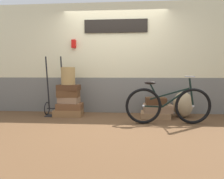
# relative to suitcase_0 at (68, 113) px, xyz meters

# --- Properties ---
(ground) EXTENTS (9.48, 5.20, 0.06)m
(ground) POSITION_rel_suitcase_0_xyz_m (1.05, -0.27, -0.11)
(ground) COLOR brown
(station_building) EXTENTS (7.48, 0.74, 2.69)m
(station_building) POSITION_rel_suitcase_0_xyz_m (1.06, 0.58, 1.27)
(station_building) COLOR slate
(station_building) RESTS_ON ground
(suitcase_0) EXTENTS (0.65, 0.36, 0.15)m
(suitcase_0) POSITION_rel_suitcase_0_xyz_m (0.00, 0.00, 0.00)
(suitcase_0) COLOR olive
(suitcase_0) RESTS_ON ground
(suitcase_1) EXTENTS (0.58, 0.36, 0.15)m
(suitcase_1) POSITION_rel_suitcase_0_xyz_m (0.03, 0.01, 0.15)
(suitcase_1) COLOR brown
(suitcase_1) RESTS_ON suitcase_0
(suitcase_2) EXTENTS (0.48, 0.33, 0.14)m
(suitcase_2) POSITION_rel_suitcase_0_xyz_m (0.01, 0.03, 0.29)
(suitcase_2) COLOR #937051
(suitcase_2) RESTS_ON suitcase_1
(suitcase_3) EXTENTS (0.49, 0.31, 0.16)m
(suitcase_3) POSITION_rel_suitcase_0_xyz_m (0.00, 0.03, 0.45)
(suitcase_3) COLOR brown
(suitcase_3) RESTS_ON suitcase_2
(suitcase_4) EXTENTS (0.51, 0.33, 0.13)m
(suitcase_4) POSITION_rel_suitcase_0_xyz_m (0.01, 0.01, 0.59)
(suitcase_4) COLOR #4C2D19
(suitcase_4) RESTS_ON suitcase_3
(suitcase_5) EXTENTS (0.66, 0.47, 0.13)m
(suitcase_5) POSITION_rel_suitcase_0_xyz_m (1.97, -0.00, -0.01)
(suitcase_5) COLOR #9E754C
(suitcase_5) RESTS_ON ground
(suitcase_6) EXTENTS (0.62, 0.43, 0.17)m
(suitcase_6) POSITION_rel_suitcase_0_xyz_m (2.03, 0.02, 0.14)
(suitcase_6) COLOR #937051
(suitcase_6) RESTS_ON suitcase_5
(suitcase_7) EXTENTS (0.44, 0.30, 0.16)m
(suitcase_7) POSITION_rel_suitcase_0_xyz_m (1.98, -0.01, 0.30)
(suitcase_7) COLOR #4C2D19
(suitcase_7) RESTS_ON suitcase_6
(wicker_basket) EXTENTS (0.32, 0.32, 0.40)m
(wicker_basket) POSITION_rel_suitcase_0_xyz_m (0.00, 0.02, 0.85)
(wicker_basket) COLOR #A8844C
(wicker_basket) RESTS_ON suitcase_4
(luggage_trolley) EXTENTS (0.44, 0.37, 1.37)m
(luggage_trolley) POSITION_rel_suitcase_0_xyz_m (-0.34, 0.07, 0.23)
(luggage_trolley) COLOR black
(luggage_trolley) RESTS_ON ground
(burlap_sack) EXTENTS (0.44, 0.37, 0.57)m
(burlap_sack) POSITION_rel_suitcase_0_xyz_m (2.61, 0.10, 0.21)
(burlap_sack) COLOR tan
(burlap_sack) RESTS_ON ground
(bicycle) EXTENTS (1.67, 0.46, 0.94)m
(bicycle) POSITION_rel_suitcase_0_xyz_m (2.15, -0.52, 0.29)
(bicycle) COLOR black
(bicycle) RESTS_ON ground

